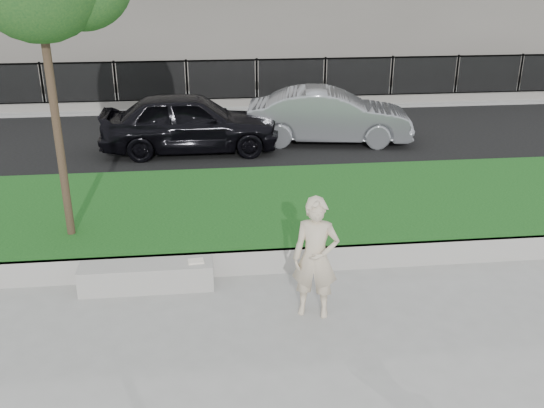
{
  "coord_description": "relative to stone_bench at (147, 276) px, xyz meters",
  "views": [
    {
      "loc": [
        -0.06,
        -7.21,
        4.55
      ],
      "look_at": [
        0.88,
        1.2,
        1.09
      ],
      "focal_mm": 40.0,
      "sensor_mm": 36.0,
      "label": 1
    }
  ],
  "objects": [
    {
      "name": "book",
      "position": [
        0.73,
        -0.03,
        0.21
      ],
      "size": [
        0.24,
        0.19,
        0.03
      ],
      "primitive_type": "cube",
      "rotation": [
        0.0,
        0.0,
        0.1
      ],
      "color": "white",
      "rests_on": "stone_bench"
    },
    {
      "name": "grass_kerb",
      "position": [
        1.02,
        0.24,
        0.0
      ],
      "size": [
        34.0,
        0.08,
        0.4
      ],
      "primitive_type": "cube",
      "color": "#9D9A92",
      "rests_on": "ground"
    },
    {
      "name": "car_dark",
      "position": [
        0.57,
        6.7,
        0.58
      ],
      "size": [
        4.36,
        1.76,
        1.48
      ],
      "primitive_type": "imported",
      "rotation": [
        0.0,
        0.0,
        1.57
      ],
      "color": "black",
      "rests_on": "street"
    },
    {
      "name": "car_silver",
      "position": [
        4.14,
        7.13,
        0.53
      ],
      "size": [
        4.38,
        2.07,
        1.39
      ],
      "primitive_type": "imported",
      "rotation": [
        0.0,
        0.0,
        1.42
      ],
      "color": "gray",
      "rests_on": "street"
    },
    {
      "name": "man",
      "position": [
        2.33,
        -0.96,
        0.65
      ],
      "size": [
        0.71,
        0.56,
        1.7
      ],
      "primitive_type": "imported",
      "rotation": [
        0.0,
        0.0,
        -0.29
      ],
      "color": "beige",
      "rests_on": "ground"
    },
    {
      "name": "iron_fence",
      "position": [
        1.02,
        11.2,
        0.34
      ],
      "size": [
        32.0,
        0.3,
        1.5
      ],
      "color": "slate",
      "rests_on": "far_pavement"
    },
    {
      "name": "grass_bank",
      "position": [
        1.02,
        2.2,
        0.0
      ],
      "size": [
        34.0,
        4.0,
        0.4
      ],
      "primitive_type": "cube",
      "color": "#0D3612",
      "rests_on": "ground"
    },
    {
      "name": "ground",
      "position": [
        1.02,
        -0.8,
        -0.2
      ],
      "size": [
        90.0,
        90.0,
        0.0
      ],
      "primitive_type": "plane",
      "color": "gray",
      "rests_on": "ground"
    },
    {
      "name": "street",
      "position": [
        1.02,
        7.7,
        -0.18
      ],
      "size": [
        34.0,
        7.0,
        0.04
      ],
      "primitive_type": "cube",
      "color": "black",
      "rests_on": "ground"
    },
    {
      "name": "far_pavement",
      "position": [
        1.02,
        12.2,
        -0.14
      ],
      "size": [
        34.0,
        3.0,
        0.12
      ],
      "primitive_type": "cube",
      "color": "gray",
      "rests_on": "ground"
    },
    {
      "name": "stone_bench",
      "position": [
        0.0,
        0.0,
        0.0
      ],
      "size": [
        1.95,
        0.49,
        0.4
      ],
      "primitive_type": "cube",
      "color": "#9D9A92",
      "rests_on": "ground"
    }
  ]
}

